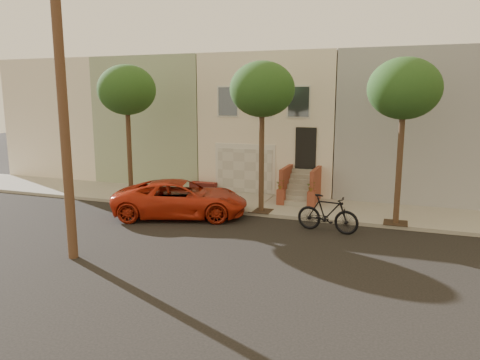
% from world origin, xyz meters
% --- Properties ---
extents(ground, '(90.00, 90.00, 0.00)m').
position_xyz_m(ground, '(0.00, 0.00, 0.00)').
color(ground, black).
rests_on(ground, ground).
extents(sidewalk, '(40.00, 3.70, 0.15)m').
position_xyz_m(sidewalk, '(0.00, 5.35, 0.07)').
color(sidewalk, gray).
rests_on(sidewalk, ground).
extents(house_row, '(33.10, 11.70, 7.00)m').
position_xyz_m(house_row, '(0.00, 11.19, 3.64)').
color(house_row, beige).
rests_on(house_row, sidewalk).
extents(tree_left, '(2.70, 2.57, 6.30)m').
position_xyz_m(tree_left, '(-5.50, 3.90, 5.26)').
color(tree_left, '#2D2116').
rests_on(tree_left, sidewalk).
extents(tree_mid, '(2.70, 2.57, 6.30)m').
position_xyz_m(tree_mid, '(1.00, 3.90, 5.26)').
color(tree_mid, '#2D2116').
rests_on(tree_mid, sidewalk).
extents(tree_right, '(2.70, 2.57, 6.30)m').
position_xyz_m(tree_right, '(6.50, 3.90, 5.26)').
color(tree_right, '#2D2116').
rests_on(tree_right, sidewalk).
extents(utility_pole, '(23.60, 1.22, 10.00)m').
position_xyz_m(utility_pole, '(8.00, -3.20, 5.19)').
color(utility_pole, '#493222').
rests_on(utility_pole, ground).
extents(pickup_truck, '(6.09, 4.20, 1.55)m').
position_xyz_m(pickup_truck, '(-2.07, 2.41, 0.77)').
color(pickup_truck, red).
rests_on(pickup_truck, ground).
extents(motorcycle, '(2.42, 1.01, 1.41)m').
position_xyz_m(motorcycle, '(4.10, 2.29, 0.71)').
color(motorcycle, black).
rests_on(motorcycle, ground).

